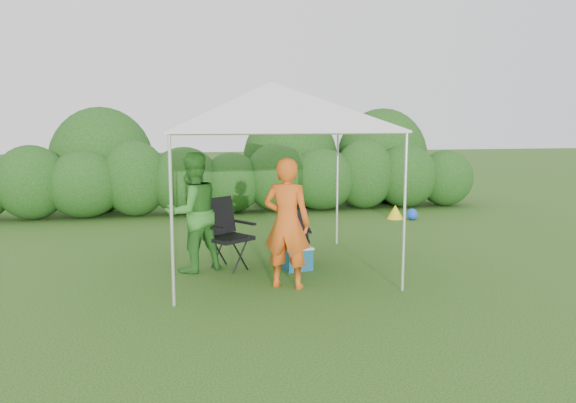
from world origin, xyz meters
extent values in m
plane|color=#38611F|center=(0.00, 0.00, 0.00)|extent=(70.00, 70.00, 0.00)
ellipsoid|color=#24541A|center=(-4.61, 6.00, 0.86)|extent=(1.65, 1.40, 1.73)
cylinder|color=#382616|center=(-4.61, 6.00, 0.15)|extent=(0.12, 0.12, 0.30)
ellipsoid|color=#24541A|center=(-3.46, 6.00, 0.79)|extent=(1.80, 1.53, 1.57)
cylinder|color=#382616|center=(-3.46, 6.00, 0.15)|extent=(0.12, 0.12, 0.30)
ellipsoid|color=#24541A|center=(-2.31, 6.00, 0.90)|extent=(1.58, 1.34, 1.80)
cylinder|color=#382616|center=(-2.31, 6.00, 0.15)|extent=(0.12, 0.12, 0.30)
ellipsoid|color=#24541A|center=(-1.15, 6.00, 0.82)|extent=(1.72, 1.47, 1.65)
cylinder|color=#382616|center=(-1.15, 6.00, 0.15)|extent=(0.12, 0.12, 0.30)
ellipsoid|color=#24541A|center=(0.00, 6.00, 0.75)|extent=(1.50, 1.28, 1.50)
cylinder|color=#382616|center=(0.00, 6.00, 0.15)|extent=(0.12, 0.12, 0.30)
ellipsoid|color=#24541A|center=(1.15, 6.00, 0.86)|extent=(1.65, 1.40, 1.73)
cylinder|color=#382616|center=(1.15, 6.00, 0.15)|extent=(0.12, 0.12, 0.30)
ellipsoid|color=#24541A|center=(2.31, 6.00, 0.79)|extent=(1.80, 1.53, 1.57)
cylinder|color=#382616|center=(2.31, 6.00, 0.15)|extent=(0.12, 0.12, 0.30)
ellipsoid|color=#24541A|center=(3.46, 6.00, 0.90)|extent=(1.57, 1.34, 1.80)
cylinder|color=#382616|center=(3.46, 6.00, 0.15)|extent=(0.12, 0.12, 0.30)
ellipsoid|color=#24541A|center=(4.61, 6.00, 0.82)|extent=(1.72, 1.47, 1.65)
cylinder|color=#382616|center=(4.61, 6.00, 0.15)|extent=(0.12, 0.12, 0.30)
ellipsoid|color=#24541A|center=(5.77, 6.00, 0.75)|extent=(1.50, 1.28, 1.50)
cylinder|color=#382616|center=(5.77, 6.00, 0.15)|extent=(0.12, 0.12, 0.30)
cylinder|color=silver|center=(-1.50, -1.00, 1.05)|extent=(0.04, 0.04, 2.10)
cylinder|color=silver|center=(1.50, -1.00, 1.05)|extent=(0.04, 0.04, 2.10)
cylinder|color=silver|center=(-1.50, 2.00, 1.05)|extent=(0.04, 0.04, 2.10)
cylinder|color=silver|center=(1.50, 2.00, 1.05)|extent=(0.04, 0.04, 2.10)
cube|color=white|center=(0.00, 0.50, 2.12)|extent=(3.10, 3.10, 0.03)
pyramid|color=white|center=(0.00, 0.50, 2.48)|extent=(3.10, 3.10, 0.70)
cube|color=black|center=(0.43, 0.81, 0.36)|extent=(0.51, 0.48, 0.04)
cube|color=black|center=(0.46, 0.99, 0.60)|extent=(0.46, 0.19, 0.43)
cube|color=black|center=(0.20, 0.84, 0.52)|extent=(0.10, 0.38, 0.03)
cube|color=black|center=(0.66, 0.77, 0.52)|extent=(0.10, 0.38, 0.03)
cylinder|color=black|center=(0.22, 0.65, 0.18)|extent=(0.02, 0.02, 0.36)
cylinder|color=black|center=(0.59, 0.59, 0.18)|extent=(0.02, 0.02, 0.36)
cylinder|color=black|center=(0.28, 1.02, 0.18)|extent=(0.02, 0.02, 0.36)
cylinder|color=black|center=(0.65, 0.96, 0.18)|extent=(0.02, 0.02, 0.36)
cube|color=black|center=(-0.64, 0.61, 0.48)|extent=(0.80, 0.79, 0.06)
cube|color=black|center=(-0.79, 0.81, 0.80)|extent=(0.58, 0.47, 0.57)
cube|color=black|center=(-0.90, 0.43, 0.69)|extent=(0.33, 0.45, 0.03)
cube|color=black|center=(-0.39, 0.78, 0.69)|extent=(0.33, 0.45, 0.03)
cylinder|color=black|center=(-0.71, 0.26, 0.24)|extent=(0.03, 0.03, 0.48)
cylinder|color=black|center=(-0.29, 0.54, 0.24)|extent=(0.03, 0.03, 0.48)
cylinder|color=black|center=(-0.99, 0.67, 0.24)|extent=(0.03, 0.03, 0.48)
cylinder|color=black|center=(-0.58, 0.96, 0.24)|extent=(0.03, 0.03, 0.48)
imported|color=orange|center=(0.02, -0.51, 0.89)|extent=(0.77, 0.68, 1.78)
imported|color=#38882C|center=(-1.18, 0.62, 0.90)|extent=(1.08, 0.99, 1.80)
cube|color=#1B597E|center=(0.37, 0.34, 0.16)|extent=(0.44, 0.35, 0.32)
cube|color=silver|center=(0.37, 0.34, 0.34)|extent=(0.47, 0.37, 0.03)
cylinder|color=#592D0C|center=(0.43, 0.30, 0.46)|extent=(0.06, 0.06, 0.21)
cone|color=yellow|center=(3.63, 4.31, 0.16)|extent=(0.39, 0.39, 0.33)
sphere|color=blue|center=(3.95, 4.09, 0.13)|extent=(0.26, 0.26, 0.26)
camera|label=1|loc=(-1.52, -7.79, 2.24)|focal=35.00mm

